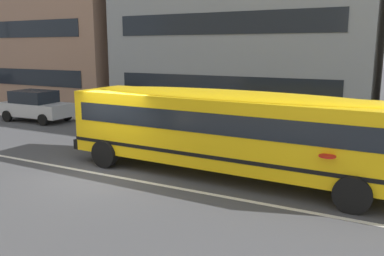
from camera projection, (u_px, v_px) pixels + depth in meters
The scene contains 5 objects.
ground_plane at pixel (103, 174), 12.58m from camera, with size 400.00×400.00×0.00m, color #424244.
sidewalk_far at pixel (214, 128), 19.85m from camera, with size 120.00×3.00×0.01m, color gray.
lane_centreline at pixel (103, 174), 12.57m from camera, with size 110.00×0.16×0.01m, color silver.
school_bus at pixel (233, 127), 12.07m from camera, with size 11.92×2.99×2.65m.
parked_car_silver_under_tree at pixel (36, 105), 21.58m from camera, with size 3.95×1.97×1.64m.
Camera 1 is at (8.06, -9.37, 3.92)m, focal length 37.48 mm.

